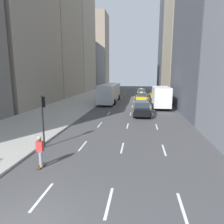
{
  "coord_description": "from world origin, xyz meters",
  "views": [
    {
      "loc": [
        3.69,
        -4.99,
        4.99
      ],
      "look_at": [
        1.22,
        12.8,
        1.57
      ],
      "focal_mm": 32.0,
      "sensor_mm": 36.0,
      "label": 1
    }
  ],
  "objects_px": {
    "taxi_third": "(141,92)",
    "taxi_second": "(141,97)",
    "taxi_lead": "(155,94)",
    "city_bus": "(110,92)",
    "sedan_black_near": "(142,108)",
    "skateboarder": "(40,150)",
    "box_truck": "(160,96)",
    "traffic_light_pole": "(43,113)"
  },
  "relations": [
    {
      "from": "taxi_third",
      "to": "taxi_second",
      "type": "bearing_deg",
      "value": -90.0
    },
    {
      "from": "taxi_second",
      "to": "taxi_lead",
      "type": "bearing_deg",
      "value": 63.27
    },
    {
      "from": "taxi_lead",
      "to": "city_bus",
      "type": "distance_m",
      "value": 10.88
    },
    {
      "from": "sedan_black_near",
      "to": "city_bus",
      "type": "xyz_separation_m",
      "value": [
        -5.61,
        11.13,
        0.88
      ]
    },
    {
      "from": "sedan_black_near",
      "to": "taxi_third",
      "type": "bearing_deg",
      "value": 90.0
    },
    {
      "from": "city_bus",
      "to": "skateboarder",
      "type": "height_order",
      "value": "city_bus"
    },
    {
      "from": "taxi_lead",
      "to": "box_truck",
      "type": "distance_m",
      "value": 11.29
    },
    {
      "from": "taxi_lead",
      "to": "taxi_second",
      "type": "relative_size",
      "value": 1.0
    },
    {
      "from": "taxi_second",
      "to": "skateboarder",
      "type": "height_order",
      "value": "taxi_second"
    },
    {
      "from": "taxi_third",
      "to": "skateboarder",
      "type": "relative_size",
      "value": 2.52
    },
    {
      "from": "sedan_black_near",
      "to": "box_truck",
      "type": "distance_m",
      "value": 7.32
    },
    {
      "from": "city_bus",
      "to": "traffic_light_pole",
      "type": "xyz_separation_m",
      "value": [
        -1.14,
        -22.78,
        0.62
      ]
    },
    {
      "from": "sedan_black_near",
      "to": "city_bus",
      "type": "relative_size",
      "value": 0.42
    },
    {
      "from": "sedan_black_near",
      "to": "traffic_light_pole",
      "type": "height_order",
      "value": "traffic_light_pole"
    },
    {
      "from": "sedan_black_near",
      "to": "taxi_second",
      "type": "bearing_deg",
      "value": 90.0
    },
    {
      "from": "skateboarder",
      "to": "traffic_light_pole",
      "type": "height_order",
      "value": "traffic_light_pole"
    },
    {
      "from": "taxi_third",
      "to": "skateboarder",
      "type": "distance_m",
      "value": 36.85
    },
    {
      "from": "city_bus",
      "to": "box_truck",
      "type": "xyz_separation_m",
      "value": [
        8.41,
        -4.42,
        -0.08
      ]
    },
    {
      "from": "skateboarder",
      "to": "sedan_black_near",
      "type": "bearing_deg",
      "value": 69.13
    },
    {
      "from": "taxi_second",
      "to": "taxi_third",
      "type": "height_order",
      "value": "same"
    },
    {
      "from": "box_truck",
      "to": "sedan_black_near",
      "type": "bearing_deg",
      "value": -112.65
    },
    {
      "from": "skateboarder",
      "to": "box_truck",
      "type": "bearing_deg",
      "value": 68.57
    },
    {
      "from": "box_truck",
      "to": "taxi_lead",
      "type": "bearing_deg",
      "value": 90.0
    },
    {
      "from": "taxi_lead",
      "to": "skateboarder",
      "type": "xyz_separation_m",
      "value": [
        -8.35,
        -32.53,
        0.08
      ]
    },
    {
      "from": "taxi_second",
      "to": "sedan_black_near",
      "type": "xyz_separation_m",
      "value": [
        0.0,
        -12.41,
        0.03
      ]
    },
    {
      "from": "taxi_lead",
      "to": "city_bus",
      "type": "height_order",
      "value": "city_bus"
    },
    {
      "from": "taxi_third",
      "to": "taxi_lead",
      "type": "bearing_deg",
      "value": -54.32
    },
    {
      "from": "sedan_black_near",
      "to": "traffic_light_pole",
      "type": "relative_size",
      "value": 1.35
    },
    {
      "from": "sedan_black_near",
      "to": "skateboarder",
      "type": "height_order",
      "value": "sedan_black_near"
    },
    {
      "from": "taxi_second",
      "to": "sedan_black_near",
      "type": "height_order",
      "value": "taxi_second"
    },
    {
      "from": "taxi_second",
      "to": "box_truck",
      "type": "xyz_separation_m",
      "value": [
        2.8,
        -5.7,
        0.83
      ]
    },
    {
      "from": "taxi_third",
      "to": "city_bus",
      "type": "bearing_deg",
      "value": -117.59
    },
    {
      "from": "box_truck",
      "to": "skateboarder",
      "type": "xyz_separation_m",
      "value": [
        -8.35,
        -21.27,
        -0.75
      ]
    },
    {
      "from": "taxi_lead",
      "to": "taxi_second",
      "type": "height_order",
      "value": "same"
    },
    {
      "from": "taxi_lead",
      "to": "taxi_second",
      "type": "distance_m",
      "value": 6.23
    },
    {
      "from": "taxi_second",
      "to": "sedan_black_near",
      "type": "bearing_deg",
      "value": -90.0
    },
    {
      "from": "taxi_lead",
      "to": "taxi_third",
      "type": "height_order",
      "value": "same"
    },
    {
      "from": "taxi_lead",
      "to": "sedan_black_near",
      "type": "bearing_deg",
      "value": -98.86
    },
    {
      "from": "taxi_lead",
      "to": "skateboarder",
      "type": "height_order",
      "value": "taxi_lead"
    },
    {
      "from": "taxi_third",
      "to": "box_truck",
      "type": "distance_m",
      "value": 15.44
    },
    {
      "from": "sedan_black_near",
      "to": "city_bus",
      "type": "height_order",
      "value": "city_bus"
    },
    {
      "from": "taxi_second",
      "to": "box_truck",
      "type": "distance_m",
      "value": 6.4
    }
  ]
}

